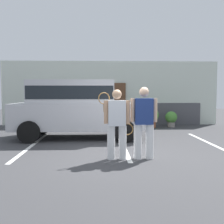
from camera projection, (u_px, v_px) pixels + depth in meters
ground_plane at (120, 156)px, 6.96m from camera, size 40.00×40.00×0.00m
parking_stripe_0 at (32, 146)px, 8.35m from camera, size 0.12×4.40×0.01m
parking_stripe_1 at (123, 145)px, 8.46m from camera, size 0.12×4.40×0.01m
parking_stripe_2 at (212, 144)px, 8.57m from camera, size 0.12×4.40×0.01m
house_frontage at (111, 95)px, 13.78m from camera, size 10.79×0.40×3.19m
parked_suv at (76, 106)px, 9.72m from camera, size 4.61×2.18×2.05m
tennis_player_man at (117, 123)px, 6.60m from camera, size 0.77×0.26×1.70m
tennis_player_woman at (144, 122)px, 6.66m from camera, size 0.91×0.29×1.76m
potted_plant_by_porch at (151, 116)px, 12.65m from camera, size 0.71×0.71×0.94m
potted_plant_secondary at (171, 118)px, 12.90m from camera, size 0.56×0.56×0.74m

